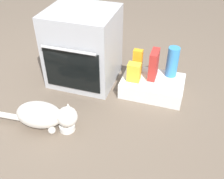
# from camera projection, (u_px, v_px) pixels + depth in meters

# --- Properties ---
(ground) EXTENTS (8.00, 8.00, 0.00)m
(ground) POSITION_uv_depth(u_px,v_px,m) (68.00, 100.00, 2.50)
(ground) COLOR #6B5B4C
(oven) EXTENTS (0.64, 0.63, 0.74)m
(oven) POSITION_uv_depth(u_px,v_px,m) (83.00, 47.00, 2.57)
(oven) COLOR #B7BABF
(oven) RESTS_ON ground
(pantry_cabinet) EXTENTS (0.59, 0.39, 0.15)m
(pantry_cabinet) POSITION_uv_depth(u_px,v_px,m) (152.00, 86.00, 2.55)
(pantry_cabinet) COLOR white
(pantry_cabinet) RESTS_ON ground
(food_bowl) EXTENTS (0.13, 0.13, 0.08)m
(food_bowl) POSITION_uv_depth(u_px,v_px,m) (67.00, 126.00, 2.17)
(food_bowl) COLOR white
(food_bowl) RESTS_ON ground
(cat) EXTENTS (0.82, 0.28, 0.25)m
(cat) POSITION_uv_depth(u_px,v_px,m) (44.00, 115.00, 2.14)
(cat) COLOR silver
(cat) RESTS_ON ground
(cereal_box) EXTENTS (0.07, 0.18, 0.28)m
(cereal_box) POSITION_uv_depth(u_px,v_px,m) (154.00, 65.00, 2.45)
(cereal_box) COLOR #B72D28
(cereal_box) RESTS_ON pantry_cabinet
(snack_bag) EXTENTS (0.12, 0.09, 0.18)m
(snack_bag) POSITION_uv_depth(u_px,v_px,m) (134.00, 72.00, 2.44)
(snack_bag) COLOR yellow
(snack_bag) RESTS_ON pantry_cabinet
(juice_carton) EXTENTS (0.09, 0.06, 0.24)m
(juice_carton) POSITION_uv_depth(u_px,v_px,m) (138.00, 61.00, 2.54)
(juice_carton) COLOR orange
(juice_carton) RESTS_ON pantry_cabinet
(water_bottle) EXTENTS (0.11, 0.11, 0.30)m
(water_bottle) POSITION_uv_depth(u_px,v_px,m) (172.00, 62.00, 2.47)
(water_bottle) COLOR #388CD1
(water_bottle) RESTS_ON pantry_cabinet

